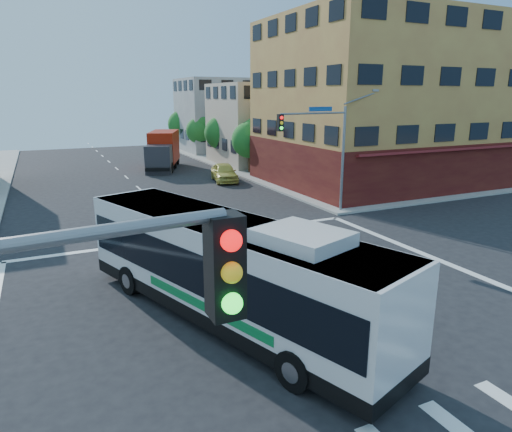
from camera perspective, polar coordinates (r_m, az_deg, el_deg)
name	(u,v)px	position (r m, az deg, el deg)	size (l,w,h in m)	color
ground	(271,305)	(17.52, 1.91, -11.07)	(120.00, 120.00, 0.00)	black
sidewalk_ne	(383,153)	(65.13, 15.59, 7.56)	(50.00, 50.00, 0.15)	gray
corner_building_ne	(379,117)	(42.42, 15.07, 11.92)	(18.10, 15.44, 14.00)	#BC9143
building_east_near	(269,124)	(53.84, 1.60, 11.43)	(12.06, 10.06, 9.00)	tan
building_east_far	(225,115)	(66.60, -3.95, 12.47)	(12.06, 10.06, 10.00)	#A3A29D
signal_mast_ne	(323,139)	(29.66, 8.39, 9.48)	(7.91, 1.13, 8.07)	gray
street_tree_a	(251,138)	(46.27, -0.68, 9.75)	(3.60, 3.60, 5.53)	#362613
street_tree_b	(222,131)	(53.62, -4.29, 10.57)	(3.80, 3.80, 5.79)	#362613
street_tree_c	(200,129)	(61.15, -7.03, 10.74)	(3.40, 3.40, 5.29)	#362613
street_tree_d	(182,123)	(68.76, -9.19, 11.45)	(4.00, 4.00, 6.03)	#362613
transit_bus	(226,268)	(15.73, -3.75, -6.45)	(7.13, 13.64, 3.98)	black
box_truck	(163,151)	(50.48, -11.54, 7.96)	(5.61, 9.06, 3.94)	#29282E
parked_car	(224,172)	(42.21, -4.00, 5.47)	(1.98, 4.93, 1.68)	gold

